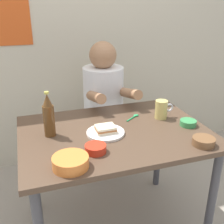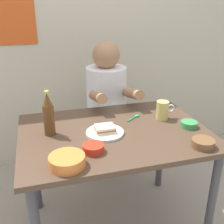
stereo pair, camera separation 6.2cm
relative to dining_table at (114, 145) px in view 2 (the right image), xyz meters
The scene contains 13 objects.
wall_back 1.24m from the dining_table, 90.04° to the left, with size 4.40×0.09×2.60m.
dining_table is the anchor object (origin of this frame).
stool 0.71m from the dining_table, 79.36° to the left, with size 0.34×0.34×0.45m.
person_seated 0.64m from the dining_table, 79.17° to the left, with size 0.33×0.56×0.72m.
plate_orange 0.12m from the dining_table, 161.17° to the right, with size 0.22×0.22×0.01m, color silver.
sandwich 0.14m from the dining_table, 161.17° to the right, with size 0.11×0.09×0.04m.
beer_mug 0.39m from the dining_table, 13.29° to the left, with size 0.13×0.08×0.12m.
beer_bottle 0.43m from the dining_table, behind, with size 0.06×0.06×0.26m.
soup_bowl_orange 0.45m from the dining_table, 136.83° to the right, with size 0.17×0.17×0.05m.
condiment_bowl_brown 0.52m from the dining_table, 38.03° to the right, with size 0.12×0.12×0.04m.
dip_bowl_green 0.47m from the dining_table, ahead, with size 0.10×0.10×0.03m.
sauce_bowl_chili 0.29m from the dining_table, 130.43° to the right, with size 0.11×0.11×0.04m.
spoon 0.26m from the dining_table, 38.30° to the left, with size 0.11×0.08×0.01m.
Camera 2 is at (-0.41, -1.39, 1.46)m, focal length 43.93 mm.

